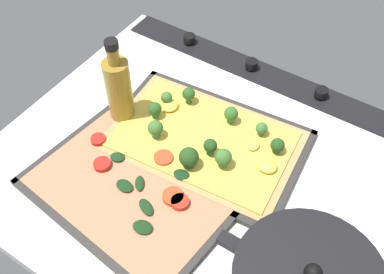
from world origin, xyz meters
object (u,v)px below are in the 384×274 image
at_px(baking_tray_front, 203,143).
at_px(oil_bottle, 119,90).
at_px(baking_tray_back, 131,191).
at_px(broccoli_pizza, 203,139).
at_px(veggie_pizza_back, 133,188).

height_order(baking_tray_front, oil_bottle, oil_bottle).
relative_size(baking_tray_front, baking_tray_back, 1.04).
bearing_deg(broccoli_pizza, veggie_pizza_back, 73.40).
distance_m(baking_tray_front, broccoli_pizza, 0.01).
height_order(broccoli_pizza, veggie_pizza_back, broccoli_pizza).
xyz_separation_m(veggie_pizza_back, oil_bottle, (0.13, -0.13, 0.07)).
xyz_separation_m(broccoli_pizza, veggie_pizza_back, (0.05, 0.16, -0.01)).
xyz_separation_m(baking_tray_front, oil_bottle, (0.17, 0.03, 0.08)).
height_order(broccoli_pizza, baking_tray_back, broccoli_pizza).
distance_m(broccoli_pizza, veggie_pizza_back, 0.17).
xyz_separation_m(baking_tray_back, oil_bottle, (0.13, -0.14, 0.08)).
distance_m(baking_tray_front, baking_tray_back, 0.17).
relative_size(baking_tray_back, veggie_pizza_back, 1.07).
distance_m(broccoli_pizza, baking_tray_back, 0.17).
relative_size(baking_tray_front, oil_bottle, 2.03).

